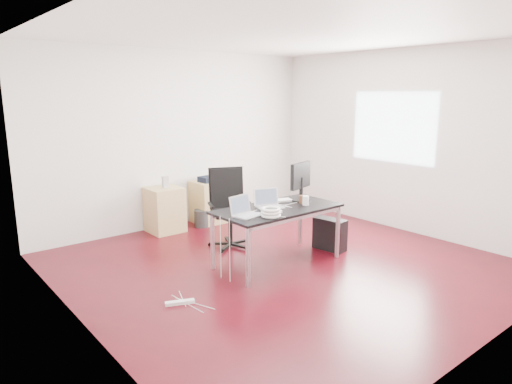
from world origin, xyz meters
TOP-DOWN VIEW (x-y plane):
  - room_shell at (0.04, 0.00)m, footprint 5.00×5.00m
  - desk at (-0.03, 0.09)m, footprint 1.60×0.80m
  - office_chair at (-0.07, 1.07)m, footprint 0.63×0.64m
  - filing_cabinet_left at (-0.47, 2.23)m, footprint 0.50×0.50m
  - filing_cabinet_right at (0.36, 2.23)m, footprint 0.50×0.50m
  - pc_tower at (0.89, 0.02)m, footprint 0.27×0.48m
  - wastebasket at (0.12, 2.09)m, footprint 0.30×0.30m
  - power_strip at (-1.58, -0.14)m, footprint 0.30×0.17m
  - laptop_left at (-0.57, 0.05)m, footprint 0.37×0.31m
  - laptop_right at (-0.10, 0.17)m, footprint 0.39×0.34m
  - monitor at (0.47, 0.19)m, footprint 0.45×0.26m
  - keyboard at (0.17, 0.35)m, footprint 0.46×0.27m
  - cup_white at (0.34, -0.04)m, footprint 0.10×0.10m
  - cup_brown at (0.39, 0.08)m, footprint 0.09×0.09m
  - cable_coil at (-0.37, -0.17)m, footprint 0.24×0.24m
  - power_adapter at (-0.19, -0.10)m, footprint 0.07×0.07m
  - speaker at (-0.44, 2.21)m, footprint 0.10×0.09m
  - navy_garment at (0.35, 2.20)m, footprint 0.32×0.26m

SIDE VIEW (x-z plane):
  - power_strip at x=-1.58m, z-range 0.00..0.04m
  - wastebasket at x=0.12m, z-range 0.00..0.28m
  - pc_tower at x=0.89m, z-range 0.00..0.44m
  - filing_cabinet_left at x=-0.47m, z-range 0.00..0.70m
  - filing_cabinet_right at x=0.36m, z-range 0.00..0.70m
  - office_chair at x=-0.07m, z-range 0.06..1.15m
  - desk at x=-0.03m, z-range 0.31..1.04m
  - keyboard at x=0.17m, z-range 0.73..0.75m
  - power_adapter at x=-0.19m, z-range 0.73..0.76m
  - navy_garment at x=0.35m, z-range 0.70..0.79m
  - cup_brown at x=0.39m, z-range 0.73..0.83m
  - cable_coil at x=-0.37m, z-range 0.73..0.84m
  - laptop_left at x=-0.57m, z-range 0.67..0.90m
  - laptop_right at x=-0.10m, z-range 0.67..0.90m
  - speaker at x=-0.44m, z-range 0.70..0.88m
  - cup_white at x=0.34m, z-range 0.73..0.85m
  - monitor at x=0.47m, z-range 0.76..1.27m
  - room_shell at x=0.04m, z-range -1.10..3.90m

